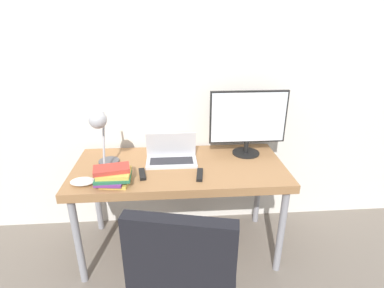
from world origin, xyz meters
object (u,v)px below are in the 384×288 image
(laptop, at_px, (171,156))
(desk_lamp, at_px, (100,129))
(book_stack, at_px, (113,175))
(monitor, at_px, (248,120))
(office_chair, at_px, (185,278))
(game_controller, at_px, (83,181))

(laptop, relative_size, desk_lamp, 0.83)
(book_stack, bearing_deg, laptop, 37.05)
(monitor, distance_m, office_chair, 1.25)
(desk_lamp, bearing_deg, book_stack, -62.89)
(laptop, xyz_separation_m, monitor, (0.59, 0.10, 0.23))
(monitor, xyz_separation_m, desk_lamp, (-1.05, -0.22, 0.04))
(laptop, height_order, office_chair, office_chair)
(monitor, bearing_deg, laptop, -170.02)
(office_chair, distance_m, book_stack, 0.80)
(monitor, xyz_separation_m, game_controller, (-1.16, -0.40, -0.25))
(laptop, distance_m, desk_lamp, 0.55)
(desk_lamp, height_order, book_stack, desk_lamp)
(laptop, bearing_deg, book_stack, -142.95)
(laptop, relative_size, monitor, 0.63)
(laptop, bearing_deg, desk_lamp, -165.64)
(monitor, distance_m, game_controller, 1.26)
(office_chair, xyz_separation_m, game_controller, (-0.62, 0.62, 0.22))
(office_chair, height_order, book_stack, office_chair)
(desk_lamp, relative_size, book_stack, 1.81)
(game_controller, bearing_deg, book_stack, 1.66)
(office_chair, bearing_deg, book_stack, 124.23)
(monitor, bearing_deg, desk_lamp, -168.07)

